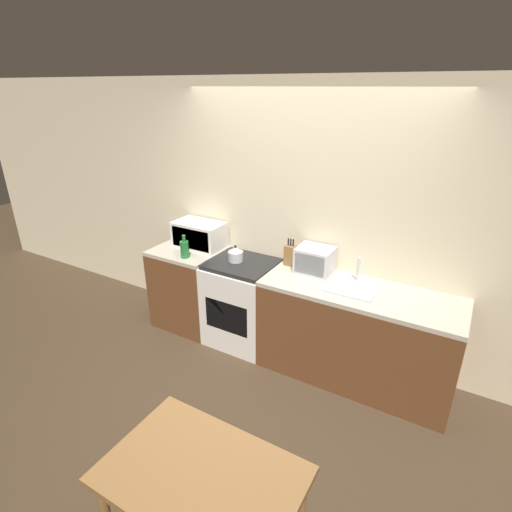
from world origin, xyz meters
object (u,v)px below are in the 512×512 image
stove_range (243,302)px  dining_table (202,487)px  bottle (185,249)px  kettle (236,254)px  toaster_oven (315,260)px  microwave (199,235)px

stove_range → dining_table: 2.22m
dining_table → stove_range: bearing=116.6°
stove_range → bottle: (-0.57, -0.19, 0.54)m
bottle → stove_range: bearing=18.1°
kettle → toaster_oven: bearing=11.3°
kettle → toaster_oven: 0.79m
bottle → dining_table: bearing=-49.0°
stove_range → bottle: bearing=-161.9°
toaster_oven → dining_table: size_ratio=0.33×
kettle → bottle: 0.53m
toaster_oven → kettle: bearing=-168.7°
bottle → dining_table: 2.40m
stove_range → toaster_oven: 0.92m
kettle → toaster_oven: toaster_oven is taller
kettle → microwave: size_ratio=0.31×
dining_table → bottle: bearing=131.0°
bottle → dining_table: (1.56, -1.79, -0.34)m
kettle → bottle: bearing=-159.5°
stove_range → kettle: 0.53m
stove_range → dining_table: size_ratio=0.91×
stove_range → microwave: (-0.62, 0.13, 0.59)m
kettle → microwave: 0.56m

